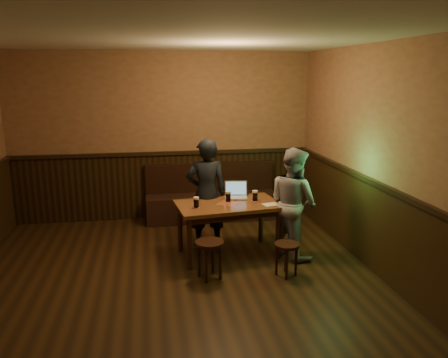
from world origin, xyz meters
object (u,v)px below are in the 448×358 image
object	(u,v)px
stool_right	(287,250)
pint_mid	(228,197)
laptop	(236,193)
bench	(211,201)
pub_table	(228,210)
pint_left	(196,202)
person_suit	(206,194)
stool_left	(210,249)
person_grey	(293,202)
pint_right	(255,196)

from	to	relation	value
stool_right	pint_mid	bearing A→B (deg)	123.91
laptop	bench	bearing A→B (deg)	105.57
stool_right	pint_mid	distance (m)	1.12
pub_table	pint_left	bearing A→B (deg)	-171.33
pint_mid	person_suit	xyz separation A→B (m)	(-0.26, 0.28, -0.02)
bench	person_suit	xyz separation A→B (m)	(-0.25, -1.21, 0.47)
laptop	pub_table	bearing A→B (deg)	-112.62
pub_table	pint_mid	size ratio (longest dim) A/B	9.82
laptop	stool_left	bearing A→B (deg)	-110.31
stool_right	person_grey	size ratio (longest dim) A/B	0.28
stool_left	stool_right	xyz separation A→B (m)	(0.94, -0.10, -0.04)
bench	pint_left	world-z (taller)	bench
pint_left	pub_table	bearing A→B (deg)	15.49
bench	pint_left	xyz separation A→B (m)	(-0.44, -1.69, 0.49)
stool_left	pint_right	size ratio (longest dim) A/B	3.15
bench	pint_right	bearing A→B (deg)	-75.77
pint_left	pint_right	world-z (taller)	pint_right
pint_left	stool_left	bearing A→B (deg)	-80.43
pub_table	person_grey	size ratio (longest dim) A/B	0.97
stool_right	pint_mid	size ratio (longest dim) A/B	2.84
bench	laptop	xyz separation A→B (m)	(0.17, -1.29, 0.48)
stool_left	pint_right	world-z (taller)	pint_right
pint_right	person_suit	size ratio (longest dim) A/B	0.10
pub_table	stool_right	world-z (taller)	pub_table
person_grey	pint_right	bearing A→B (deg)	43.06
pint_right	person_grey	world-z (taller)	person_grey
stool_left	pint_right	xyz separation A→B (m)	(0.73, 0.73, 0.43)
pub_table	pint_mid	distance (m)	0.19
pint_mid	laptop	xyz separation A→B (m)	(0.15, 0.20, -0.02)
stool_left	person_grey	world-z (taller)	person_grey
pub_table	person_suit	distance (m)	0.46
pint_left	person_grey	bearing A→B (deg)	-1.28
pint_right	person_grey	xyz separation A→B (m)	(0.48, -0.20, -0.06)
bench	stool_left	world-z (taller)	bench
pint_left	laptop	distance (m)	0.73
pint_right	stool_left	bearing A→B (deg)	-135.32
stool_left	pint_left	world-z (taller)	pint_left
pint_mid	pub_table	bearing A→B (deg)	-101.20
stool_left	pint_mid	distance (m)	0.94
pint_mid	pint_right	world-z (taller)	pint_right
pub_table	laptop	xyz separation A→B (m)	(0.17, 0.28, 0.15)
laptop	person_grey	world-z (taller)	person_grey
pint_left	laptop	size ratio (longest dim) A/B	0.42
pint_mid	person_grey	bearing A→B (deg)	-15.25
pub_table	stool_left	distance (m)	0.80
laptop	pint_right	bearing A→B (deg)	-38.18
pint_left	laptop	world-z (taller)	laptop
person_grey	laptop	bearing A→B (deg)	34.38
stool_right	person_grey	bearing A→B (deg)	65.98
laptop	stool_right	bearing A→B (deg)	-60.10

